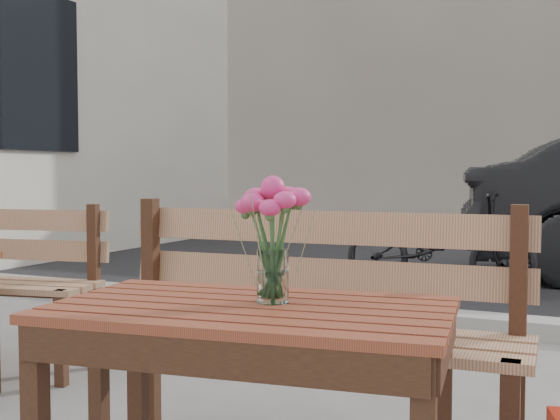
# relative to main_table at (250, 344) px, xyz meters

# --- Properties ---
(street) EXTENTS (30.00, 8.12, 0.12)m
(street) POSITION_rel_main_table_xyz_m (0.07, 5.02, -0.54)
(street) COLOR black
(street) RESTS_ON ground
(main_table) EXTENTS (1.18, 0.78, 0.69)m
(main_table) POSITION_rel_main_table_xyz_m (0.00, 0.00, 0.00)
(main_table) COLOR brown
(main_table) RESTS_ON ground
(main_bench) EXTENTS (1.58, 0.53, 0.97)m
(main_bench) POSITION_rel_main_table_xyz_m (-0.06, 0.59, 0.02)
(main_bench) COLOR #8B6648
(main_bench) RESTS_ON ground
(main_vase) EXTENTS (0.20, 0.20, 0.36)m
(main_vase) POSITION_rel_main_table_xyz_m (0.04, 0.06, 0.34)
(main_vase) COLOR white
(main_vase) RESTS_ON main_table
(bicycle) EXTENTS (1.69, 0.63, 0.88)m
(bicycle) POSITION_rel_main_table_xyz_m (-0.37, 4.42, -0.13)
(bicycle) COLOR black
(bicycle) RESTS_ON ground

